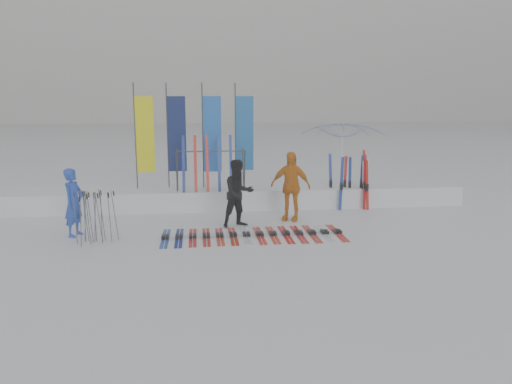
{
  "coord_description": "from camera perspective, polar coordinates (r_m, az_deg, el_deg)",
  "views": [
    {
      "loc": [
        -1.25,
        -10.7,
        3.31
      ],
      "look_at": [
        0.2,
        1.6,
        1.0
      ],
      "focal_mm": 35.0,
      "sensor_mm": 36.0,
      "label": 1
    }
  ],
  "objects": [
    {
      "name": "pole_cluster",
      "position": [
        12.21,
        -18.09,
        -2.74
      ],
      "size": [
        0.93,
        0.57,
        1.26
      ],
      "color": "#595B60",
      "rests_on": "ground"
    },
    {
      "name": "person_yellow",
      "position": [
        13.73,
        3.96,
        0.67
      ],
      "size": [
        1.21,
        0.92,
        1.91
      ],
      "primitive_type": "imported",
      "rotation": [
        0.0,
        0.0,
        -0.46
      ],
      "color": "orange",
      "rests_on": "ground"
    },
    {
      "name": "feather_flags",
      "position": [
        15.54,
        -7.1,
        6.56
      ],
      "size": [
        3.63,
        0.25,
        3.2
      ],
      "color": "#383A3F",
      "rests_on": "ground"
    },
    {
      "name": "upright_skis",
      "position": [
        15.71,
        11.34,
        1.13
      ],
      "size": [
        1.33,
        1.13,
        1.7
      ],
      "color": "red",
      "rests_on": "ground"
    },
    {
      "name": "ski_rack",
      "position": [
        15.03,
        -5.22,
        3.16
      ],
      "size": [
        2.04,
        0.8,
        1.23
      ],
      "color": "#383A3F",
      "rests_on": "ground"
    },
    {
      "name": "snow_bank",
      "position": [
        15.64,
        -2.01,
        -0.53
      ],
      "size": [
        14.0,
        1.6,
        0.6
      ],
      "primitive_type": "cube",
      "color": "white",
      "rests_on": "ground"
    },
    {
      "name": "person_black",
      "position": [
        13.04,
        -2.02,
        -0.16
      ],
      "size": [
        1.04,
        0.92,
        1.77
      ],
      "primitive_type": "imported",
      "rotation": [
        0.0,
        0.0,
        0.35
      ],
      "color": "black",
      "rests_on": "ground"
    },
    {
      "name": "tent_canopy",
      "position": [
        16.89,
        9.79,
        3.68
      ],
      "size": [
        3.36,
        3.41,
        2.66
      ],
      "primitive_type": "imported",
      "rotation": [
        0.0,
        0.0,
        -0.17
      ],
      "color": "white",
      "rests_on": "ground"
    },
    {
      "name": "ground",
      "position": [
        11.27,
        -0.06,
        -6.52
      ],
      "size": [
        120.0,
        120.0,
        0.0
      ],
      "primitive_type": "plane",
      "color": "white",
      "rests_on": "ground"
    },
    {
      "name": "person_blue",
      "position": [
        12.92,
        -20.11,
        -1.13
      ],
      "size": [
        0.58,
        0.71,
        1.67
      ],
      "primitive_type": "imported",
      "rotation": [
        0.0,
        0.0,
        1.23
      ],
      "color": "blue",
      "rests_on": "ground"
    },
    {
      "name": "ski_row",
      "position": [
        12.29,
        -0.37,
        -4.89
      ],
      "size": [
        4.42,
        1.69,
        0.07
      ],
      "color": "#163E98",
      "rests_on": "ground"
    }
  ]
}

